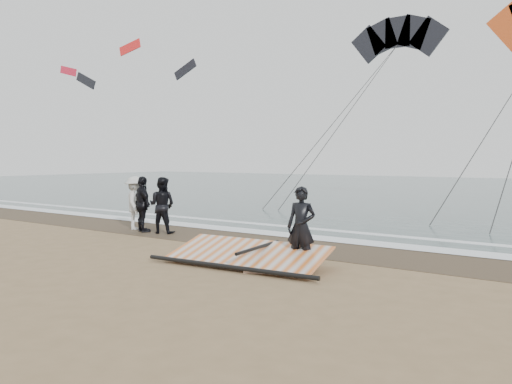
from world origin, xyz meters
TOP-DOWN VIEW (x-y plane):
  - ground at (0.00, 0.00)m, footprint 120.00×120.00m
  - sea at (0.00, 33.00)m, footprint 120.00×54.00m
  - wet_sand at (0.00, 4.50)m, footprint 120.00×2.80m
  - foam_near at (0.00, 5.90)m, footprint 120.00×0.90m
  - foam_far at (0.00, 7.60)m, footprint 120.00×0.45m
  - man_main at (2.04, 2.03)m, footprint 0.72×0.52m
  - board_white at (1.16, 1.98)m, footprint 1.44×2.33m
  - board_cream at (-1.22, 3.04)m, footprint 0.74×2.28m
  - trio_cluster at (-5.06, 3.96)m, footprint 2.62×1.38m
  - sail_rig at (0.84, 1.67)m, footprint 4.37×2.00m
  - kite_dark at (-3.62, 25.02)m, footprint 7.22×6.66m
  - distant_kites at (-36.13, 29.00)m, footprint 20.31×6.12m

SIDE VIEW (x-z plane):
  - ground at x=0.00m, z-range 0.00..0.00m
  - wet_sand at x=0.00m, z-range 0.00..0.01m
  - sea at x=0.00m, z-range 0.00..0.02m
  - foam_near at x=0.00m, z-range 0.02..0.03m
  - foam_far at x=0.00m, z-range 0.02..0.03m
  - board_white at x=1.16m, z-range 0.00..0.09m
  - board_cream at x=-1.22m, z-range 0.00..0.09m
  - sail_rig at x=0.84m, z-range -0.06..0.44m
  - man_main at x=2.04m, z-range 0.00..1.86m
  - trio_cluster at x=-5.06m, z-range -0.01..1.88m
  - kite_dark at x=-3.62m, z-range 1.95..18.46m
  - distant_kites at x=-36.13m, z-range 9.87..14.87m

